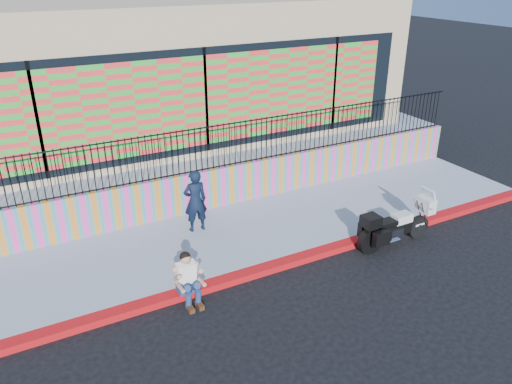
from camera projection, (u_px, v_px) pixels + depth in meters
ground at (283, 267)px, 11.19m from camera, size 90.00×90.00×0.00m
red_curb at (283, 264)px, 11.16m from camera, size 16.00×0.30×0.15m
sidewalk at (249, 232)px, 12.48m from camera, size 16.00×3.00×0.15m
mural_wall at (222, 186)px, 13.50m from camera, size 16.00×0.20×1.10m
metal_fence at (221, 146)px, 13.02m from camera, size 15.80×0.04×1.20m
elevated_platform at (162, 136)px, 17.62m from camera, size 16.00×10.00×1.25m
storefront_building at (158, 62)px, 16.35m from camera, size 14.00×8.06×4.00m
police_motorcycle at (394, 225)px, 11.83m from camera, size 2.08×0.69×1.29m
police_officer at (195, 201)px, 12.11m from camera, size 0.60×0.41×1.59m
seated_man at (189, 283)px, 9.84m from camera, size 0.54×0.71×1.06m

